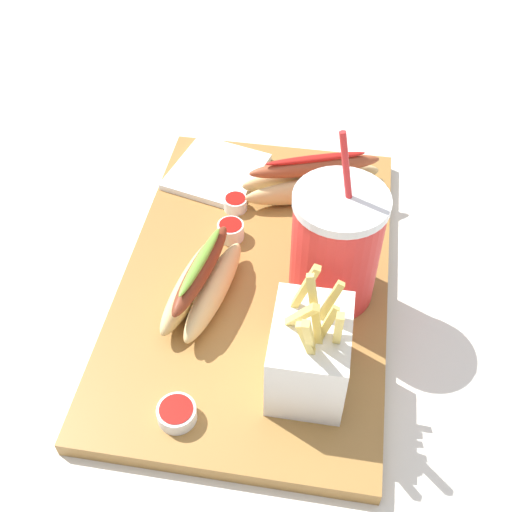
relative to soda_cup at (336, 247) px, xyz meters
name	(u,v)px	position (x,y,z in m)	size (l,w,h in m)	color
ground_plane	(256,289)	(0.01, 0.09, -0.10)	(2.40, 2.40, 0.02)	silver
food_tray	(256,279)	(0.01, 0.09, -0.08)	(0.50, 0.31, 0.02)	olive
soda_cup	(336,247)	(0.00, 0.00, 0.00)	(0.10, 0.10, 0.22)	red
fries_basket	(309,353)	(-0.12, 0.01, -0.03)	(0.10, 0.08, 0.16)	white
hot_dog_1	(314,180)	(0.16, 0.04, -0.05)	(0.11, 0.19, 0.07)	#DBB775
hot_dog_2	(202,283)	(-0.04, 0.14, -0.05)	(0.16, 0.08, 0.07)	#DBB775
ketchup_cup_1	(177,413)	(-0.19, 0.14, -0.06)	(0.04, 0.04, 0.02)	white
ketchup_cup_2	(231,230)	(0.07, 0.13, -0.06)	(0.03, 0.03, 0.02)	white
ketchup_cup_3	(235,203)	(0.12, 0.13, -0.06)	(0.03, 0.03, 0.02)	white
napkin_stack	(217,172)	(0.18, 0.17, -0.07)	(0.12, 0.12, 0.01)	white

